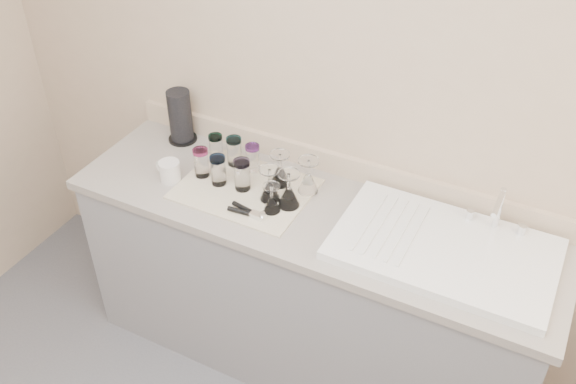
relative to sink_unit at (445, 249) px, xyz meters
The scene contains 18 objects.
room_envelope 1.47m from the sink_unit, 114.66° to the right, with size 3.54×3.50×2.52m.
counter_unit 0.72m from the sink_unit, behind, with size 2.06×0.62×0.90m.
sink_unit is the anchor object (origin of this frame).
dish_towel 0.86m from the sink_unit, behind, with size 0.55×0.42×0.01m, color silver.
tumbler_teal 1.10m from the sink_unit, behind, with size 0.06×0.06×0.12m.
tumbler_cyan 1.00m from the sink_unit, behind, with size 0.07×0.07×0.13m.
tumbler_purple 0.91m from the sink_unit, behind, with size 0.06×0.06×0.13m.
tumbler_magenta 1.08m from the sink_unit, behind, with size 0.07×0.07×0.13m.
tumbler_blue 0.98m from the sink_unit, behind, with size 0.07×0.07×0.13m.
tumbler_lavender 0.87m from the sink_unit, behind, with size 0.07×0.07×0.14m.
goblet_back_left 0.75m from the sink_unit, behind, with size 0.09×0.09×0.15m.
goblet_back_right 0.63m from the sink_unit, behind, with size 0.09×0.09×0.16m.
goblet_front_left 0.74m from the sink_unit, behind, with size 0.08×0.08×0.15m.
goblet_front_right 0.65m from the sink_unit, behind, with size 0.09×0.09×0.16m.
goblet_extra 0.70m from the sink_unit, behind, with size 0.07×0.07×0.13m.
can_opener 0.78m from the sink_unit, 168.98° to the right, with size 0.16×0.06×0.02m.
white_mug 1.19m from the sink_unit, behind, with size 0.13×0.10×0.09m.
paper_towel_roll 1.34m from the sink_unit, behind, with size 0.14×0.14×0.25m.
Camera 1 is at (0.84, -0.64, 2.55)m, focal length 40.00 mm.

